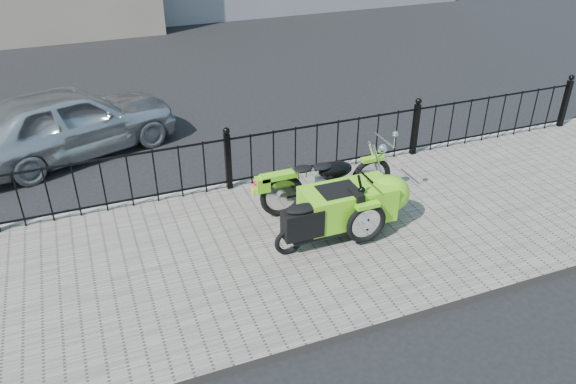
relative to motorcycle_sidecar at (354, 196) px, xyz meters
name	(u,v)px	position (x,y,z in m)	size (l,w,h in m)	color
ground	(255,235)	(-1.38, 0.41, -0.59)	(120.00, 120.00, 0.00)	black
sidewalk	(266,251)	(-1.38, -0.09, -0.53)	(30.00, 3.80, 0.12)	#665E56
curb	(228,187)	(-1.38, 1.85, -0.53)	(30.00, 0.10, 0.12)	gray
iron_fence	(228,162)	(-1.38, 1.71, -0.01)	(14.11, 0.11, 1.08)	black
motorcycle_sidecar	(354,196)	(0.00, 0.00, 0.00)	(2.28, 1.48, 0.98)	black
scooter	(319,223)	(-0.70, -0.34, -0.08)	(1.50, 0.44, 1.01)	black
spare_tire	(375,215)	(0.17, -0.35, -0.16)	(0.64, 0.64, 0.09)	black
sedan_car	(70,121)	(-3.66, 4.24, 0.06)	(1.56, 3.87, 1.32)	#B4B7BC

